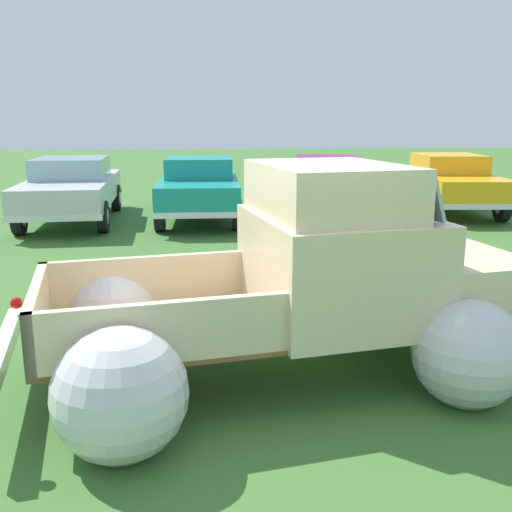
# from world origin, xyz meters

# --- Properties ---
(ground_plane) EXTENTS (80.00, 80.00, 0.00)m
(ground_plane) POSITION_xyz_m (0.00, 0.00, 0.00)
(ground_plane) COLOR #3D6B2D
(vintage_pickup_truck) EXTENTS (4.85, 3.31, 1.96)m
(vintage_pickup_truck) POSITION_xyz_m (0.38, 0.06, 0.76)
(vintage_pickup_truck) COLOR black
(vintage_pickup_truck) RESTS_ON ground
(show_car_0) EXTENTS (1.96, 4.70, 1.43)m
(show_car_0) POSITION_xyz_m (-3.33, 8.68, 0.78)
(show_car_0) COLOR black
(show_car_0) RESTS_ON ground
(show_car_1) EXTENTS (1.95, 4.24, 1.43)m
(show_car_1) POSITION_xyz_m (-0.44, 8.50, 0.78)
(show_car_1) COLOR black
(show_car_1) RESTS_ON ground
(show_car_2) EXTENTS (2.49, 4.56, 1.43)m
(show_car_2) POSITION_xyz_m (2.53, 8.35, 0.78)
(show_car_2) COLOR black
(show_car_2) RESTS_ON ground
(show_car_3) EXTENTS (2.23, 4.38, 1.43)m
(show_car_3) POSITION_xyz_m (5.76, 8.93, 0.78)
(show_car_3) COLOR black
(show_car_3) RESTS_ON ground
(lane_cone_0) EXTENTS (0.36, 0.36, 0.63)m
(lane_cone_0) POSITION_xyz_m (0.80, 2.56, 0.31)
(lane_cone_0) COLOR black
(lane_cone_0) RESTS_ON ground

